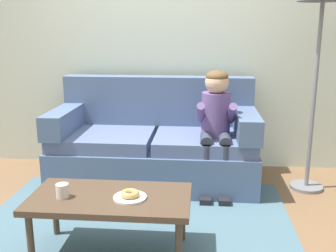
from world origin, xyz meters
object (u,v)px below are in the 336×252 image
Objects in this scene: donut at (130,194)px; toy_controller at (86,207)px; floor_lamp at (323,2)px; person_child at (216,120)px; coffee_table at (110,202)px; mug at (62,191)px; couch at (155,145)px.

donut is 0.53× the size of toy_controller.
toy_controller is 0.12× the size of floor_lamp.
person_child is 1.35m from toy_controller.
coffee_table is 1.37m from person_child.
floor_lamp is (1.86, 1.30, 1.22)m from mug.
couch is at bearing 90.28° from donut.
toy_controller is at bearing -124.25° from couch.
coffee_table is 0.31m from mug.
coffee_table is at bearing -71.73° from toy_controller.
coffee_table is 0.16m from donut.
couch is 1.85× the size of coffee_table.
toy_controller is at bearing -161.91° from floor_lamp.
floor_lamp reaches higher than couch.
couch is 0.93m from toy_controller.
floor_lamp is at bearing 35.07° from mug.
mug is at bearing -129.98° from person_child.
couch is 0.98× the size of floor_lamp.
mug is 2.57m from floor_lamp.
person_child is at bearing 64.04° from donut.
floor_lamp is at bearing 41.88° from donut.
couch is 1.35m from coffee_table.
mug is at bearing -95.97° from toy_controller.
mug is (-0.99, -1.18, -0.21)m from person_child.
couch is 21.20× the size of mug.
floor_lamp is (0.86, 0.12, 1.01)m from person_child.
couch is 1.73× the size of person_child.
donut is 0.06× the size of floor_lamp.
coffee_table is at bearing -141.31° from floor_lamp.
person_child is (0.70, 1.13, 0.30)m from coffee_table.
mug is at bearing -170.19° from coffee_table.
coffee_table is 2.39m from floor_lamp.
couch reaches higher than coffee_table.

